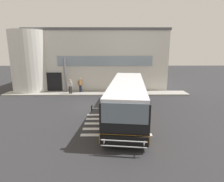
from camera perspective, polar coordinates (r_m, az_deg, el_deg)
ground_plane at (r=17.27m, az=-5.99°, el=-4.65°), size 80.00×90.00×0.02m
bay_paint_stripes at (r=13.24m, az=1.09°, el=-9.99°), size 4.40×3.96×0.01m
terminal_building at (r=28.09m, az=-5.36°, el=9.95°), size 19.25×13.80×7.65m
boarding_curb at (r=21.86m, az=-4.84°, el=-0.70°), size 21.45×2.00×0.15m
entry_support_column at (r=22.66m, az=-14.38°, el=4.78°), size 0.28×0.28×4.02m
bus_main_foreground at (r=14.59m, az=4.77°, el=-2.36°), size 4.28×11.77×2.70m
passenger_near_column at (r=21.65m, az=-12.81°, el=1.61°), size 0.58×0.27×1.68m
passenger_by_doorway at (r=22.29m, az=-9.85°, el=2.14°), size 0.50×0.52×1.68m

